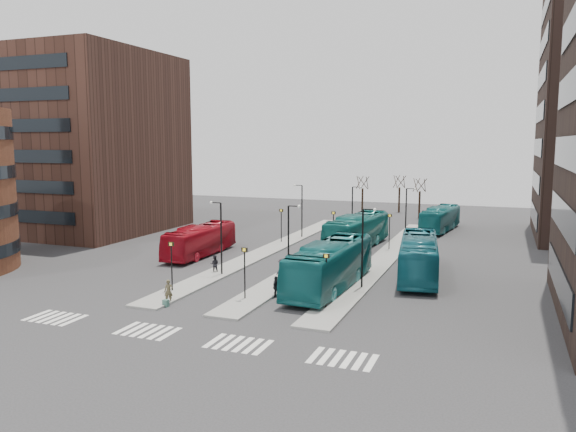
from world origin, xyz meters
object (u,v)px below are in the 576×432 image
(teal_bus_d, at_px, (440,219))
(traveller, at_px, (169,291))
(commuter_a, at_px, (215,264))
(commuter_b, at_px, (276,287))
(teal_bus_a, at_px, (330,265))
(commuter_c, at_px, (282,270))
(suitcase, at_px, (166,303))
(teal_bus_b, at_px, (357,231))
(red_bus, at_px, (200,240))
(teal_bus_c, at_px, (419,257))

(teal_bus_d, xyz_separation_m, traveller, (-14.19, -39.73, -0.72))
(commuter_a, height_order, commuter_b, commuter_a)
(teal_bus_a, relative_size, teal_bus_d, 1.19)
(traveller, xyz_separation_m, commuter_c, (5.06, 8.67, 0.08))
(suitcase, distance_m, teal_bus_b, 26.59)
(teal_bus_d, bearing_deg, commuter_a, -109.20)
(suitcase, relative_size, red_bus, 0.04)
(teal_bus_c, relative_size, commuter_b, 8.10)
(suitcase, bearing_deg, teal_bus_d, 73.19)
(suitcase, relative_size, teal_bus_b, 0.04)
(red_bus, distance_m, teal_bus_c, 21.46)
(traveller, bearing_deg, teal_bus_d, 48.24)
(red_bus, distance_m, traveller, 16.51)
(suitcase, bearing_deg, teal_bus_c, 46.73)
(teal_bus_d, relative_size, commuter_a, 7.15)
(teal_bus_d, bearing_deg, commuter_b, -94.67)
(teal_bus_b, xyz_separation_m, teal_bus_c, (7.95, -10.94, -0.05))
(red_bus, bearing_deg, teal_bus_d, 49.16)
(red_bus, xyz_separation_m, teal_bus_c, (21.41, -1.43, 0.22))
(suitcase, relative_size, traveller, 0.29)
(teal_bus_b, bearing_deg, red_bus, -139.05)
(red_bus, height_order, teal_bus_d, teal_bus_d)
(teal_bus_c, height_order, traveller, teal_bus_c)
(red_bus, bearing_deg, traveller, -68.72)
(traveller, height_order, commuter_b, traveller)
(red_bus, xyz_separation_m, teal_bus_a, (15.63, -7.55, 0.31))
(traveller, height_order, commuter_a, traveller)
(teal_bus_d, bearing_deg, commuter_c, -98.75)
(teal_bus_b, xyz_separation_m, commuter_c, (-2.16, -16.11, -0.88))
(teal_bus_a, height_order, commuter_b, teal_bus_a)
(red_bus, distance_m, commuter_a, 7.94)
(teal_bus_c, relative_size, commuter_c, 6.90)
(traveller, xyz_separation_m, commuter_a, (-1.31, 9.10, -0.05))
(suitcase, xyz_separation_m, teal_bus_b, (6.91, 25.63, 1.55))
(red_bus, relative_size, teal_bus_d, 0.98)
(traveller, distance_m, commuter_b, 7.58)
(teal_bus_c, bearing_deg, teal_bus_a, -140.99)
(teal_bus_c, bearing_deg, red_bus, 168.58)
(teal_bus_c, bearing_deg, commuter_b, -139.46)
(commuter_a, bearing_deg, traveller, 75.83)
(red_bus, height_order, teal_bus_b, teal_bus_b)
(teal_bus_a, distance_m, teal_bus_c, 8.42)
(teal_bus_d, distance_m, traveller, 42.19)
(suitcase, distance_m, teal_bus_c, 20.95)
(suitcase, relative_size, teal_bus_a, 0.04)
(red_bus, height_order, teal_bus_a, teal_bus_a)
(teal_bus_b, relative_size, commuter_a, 8.28)
(suitcase, xyz_separation_m, traveller, (-0.31, 0.85, 0.58))
(teal_bus_b, height_order, traveller, teal_bus_b)
(red_bus, bearing_deg, teal_bus_a, -26.73)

